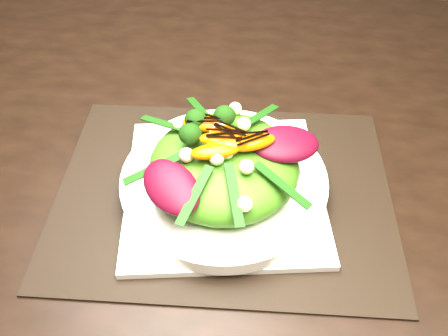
# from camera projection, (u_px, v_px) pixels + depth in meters

# --- Properties ---
(floor) EXTENTS (4.00, 4.00, 0.01)m
(floor) POSITION_uv_depth(u_px,v_px,m) (182.00, 329.00, 1.29)
(floor) COLOR brown
(floor) RESTS_ON ground
(dining_table) EXTENTS (1.60, 0.90, 0.75)m
(dining_table) POSITION_uv_depth(u_px,v_px,m) (152.00, 128.00, 0.75)
(dining_table) COLOR black
(dining_table) RESTS_ON floor
(placemat) EXTENTS (0.46, 0.36, 0.00)m
(placemat) POSITION_uv_depth(u_px,v_px,m) (224.00, 192.00, 0.63)
(placemat) COLOR black
(placemat) RESTS_ON dining_table
(plate_base) EXTENTS (0.30, 0.30, 0.01)m
(plate_base) POSITION_uv_depth(u_px,v_px,m) (224.00, 188.00, 0.63)
(plate_base) COLOR white
(plate_base) RESTS_ON placemat
(salad_bowl) EXTENTS (0.27, 0.27, 0.02)m
(salad_bowl) POSITION_uv_depth(u_px,v_px,m) (224.00, 181.00, 0.62)
(salad_bowl) COLOR white
(salad_bowl) RESTS_ON plate_base
(lettuce_mound) EXTENTS (0.21, 0.21, 0.06)m
(lettuce_mound) POSITION_uv_depth(u_px,v_px,m) (224.00, 165.00, 0.60)
(lettuce_mound) COLOR #437D17
(lettuce_mound) RESTS_ON salad_bowl
(radicchio_leaf) EXTENTS (0.10, 0.08, 0.02)m
(radicchio_leaf) POSITION_uv_depth(u_px,v_px,m) (285.00, 144.00, 0.58)
(radicchio_leaf) COLOR #450716
(radicchio_leaf) RESTS_ON lettuce_mound
(orange_segment) EXTENTS (0.06, 0.03, 0.02)m
(orange_segment) POSITION_uv_depth(u_px,v_px,m) (224.00, 126.00, 0.59)
(orange_segment) COLOR #E95F03
(orange_segment) RESTS_ON lettuce_mound
(broccoli_floret) EXTENTS (0.04, 0.04, 0.04)m
(broccoli_floret) POSITION_uv_depth(u_px,v_px,m) (169.00, 121.00, 0.60)
(broccoli_floret) COLOR black
(broccoli_floret) RESTS_ON lettuce_mound
(macadamia_nut) EXTENTS (0.02, 0.02, 0.02)m
(macadamia_nut) POSITION_uv_depth(u_px,v_px,m) (240.00, 168.00, 0.54)
(macadamia_nut) COLOR #F8E2AF
(macadamia_nut) RESTS_ON lettuce_mound
(balsamic_drizzle) EXTENTS (0.05, 0.01, 0.00)m
(balsamic_drizzle) POSITION_uv_depth(u_px,v_px,m) (224.00, 121.00, 0.58)
(balsamic_drizzle) COLOR black
(balsamic_drizzle) RESTS_ON orange_segment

